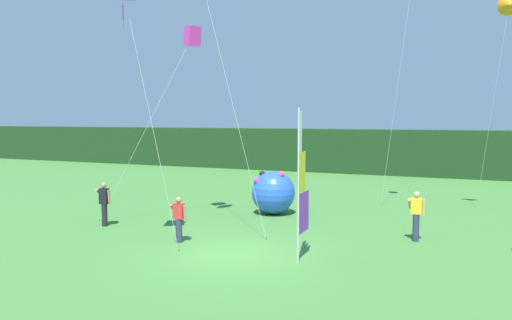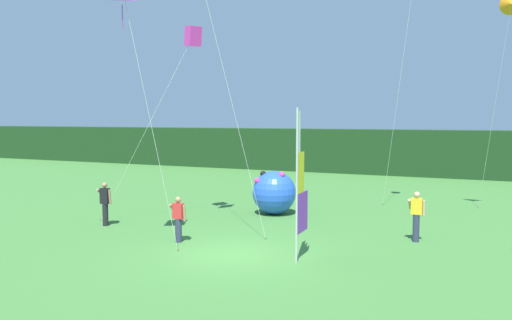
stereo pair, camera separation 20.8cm
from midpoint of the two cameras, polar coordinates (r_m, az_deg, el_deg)
name	(u,v)px [view 2 (the right image)]	position (r m, az deg, el deg)	size (l,w,h in m)	color
ground_plane	(233,254)	(15.39, -2.30, -10.88)	(120.00, 120.00, 0.00)	#3D7533
distant_treeline	(375,152)	(38.10, 13.86, 0.96)	(80.00, 2.40, 3.34)	#193819
banner_flag	(300,188)	(14.34, 5.57, -3.28)	(0.06, 1.03, 4.48)	#B7B7BC
person_near_banner	(416,215)	(17.54, 18.48, -6.10)	(0.55, 0.48, 1.71)	#2D334C
person_mid_field	(105,203)	(19.95, -16.86, -4.78)	(0.55, 0.48, 1.70)	black
person_far_left	(178,218)	(16.80, -8.66, -6.70)	(0.55, 0.48, 1.55)	#2D334C
inflatable_balloon	(274,192)	(21.38, 2.40, -3.80)	(1.90, 1.90, 1.91)	blue
kite_magenta_box_2	(193,37)	(20.10, -7.07, 14.03)	(3.96, 1.93, 7.83)	brown
kite_orange_delta_5	(511,5)	(22.92, 27.80, 15.68)	(1.31, 2.61, 9.16)	brown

